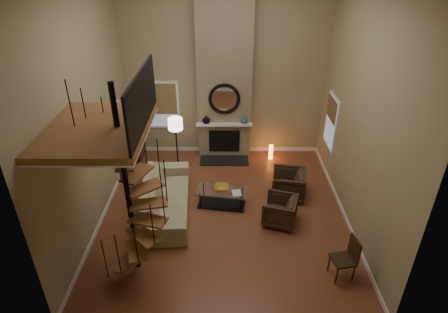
{
  "coord_description": "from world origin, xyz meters",
  "views": [
    {
      "loc": [
        0.03,
        -7.59,
        5.95
      ],
      "look_at": [
        0.0,
        0.4,
        1.4
      ],
      "focal_mm": 30.26,
      "sensor_mm": 36.0,
      "label": 1
    }
  ],
  "objects_px": {
    "armchair_far": "(283,211)",
    "armchair_near": "(291,185)",
    "accent_lamp": "(271,152)",
    "hutch": "(134,130)",
    "coffee_table": "(222,196)",
    "floor_lamp": "(176,128)",
    "sofa": "(165,196)",
    "side_chair": "(348,256)"
  },
  "relations": [
    {
      "from": "floor_lamp",
      "to": "sofa",
      "type": "bearing_deg",
      "value": -93.64
    },
    {
      "from": "armchair_far",
      "to": "accent_lamp",
      "type": "relative_size",
      "value": 1.66
    },
    {
      "from": "sofa",
      "to": "coffee_table",
      "type": "bearing_deg",
      "value": -86.01
    },
    {
      "from": "hutch",
      "to": "floor_lamp",
      "type": "relative_size",
      "value": 1.06
    },
    {
      "from": "sofa",
      "to": "side_chair",
      "type": "distance_m",
      "value": 4.51
    },
    {
      "from": "sofa",
      "to": "armchair_near",
      "type": "height_order",
      "value": "sofa"
    },
    {
      "from": "armchair_far",
      "to": "floor_lamp",
      "type": "xyz_separation_m",
      "value": [
        -2.77,
        2.36,
        1.06
      ]
    },
    {
      "from": "armchair_near",
      "to": "accent_lamp",
      "type": "distance_m",
      "value": 2.01
    },
    {
      "from": "coffee_table",
      "to": "floor_lamp",
      "type": "relative_size",
      "value": 0.81
    },
    {
      "from": "sofa",
      "to": "armchair_near",
      "type": "bearing_deg",
      "value": -83.5
    },
    {
      "from": "floor_lamp",
      "to": "side_chair",
      "type": "bearing_deg",
      "value": -46.39
    },
    {
      "from": "armchair_near",
      "to": "armchair_far",
      "type": "bearing_deg",
      "value": -9.4
    },
    {
      "from": "accent_lamp",
      "to": "hutch",
      "type": "bearing_deg",
      "value": 178.6
    },
    {
      "from": "side_chair",
      "to": "sofa",
      "type": "bearing_deg",
      "value": 151.01
    },
    {
      "from": "armchair_far",
      "to": "coffee_table",
      "type": "bearing_deg",
      "value": -99.4
    },
    {
      "from": "sofa",
      "to": "floor_lamp",
      "type": "height_order",
      "value": "floor_lamp"
    },
    {
      "from": "coffee_table",
      "to": "armchair_near",
      "type": "bearing_deg",
      "value": 12.29
    },
    {
      "from": "sofa",
      "to": "side_chair",
      "type": "height_order",
      "value": "side_chair"
    },
    {
      "from": "armchair_near",
      "to": "coffee_table",
      "type": "xyz_separation_m",
      "value": [
        -1.85,
        -0.4,
        -0.07
      ]
    },
    {
      "from": "hutch",
      "to": "accent_lamp",
      "type": "relative_size",
      "value": 3.9
    },
    {
      "from": "hutch",
      "to": "floor_lamp",
      "type": "height_order",
      "value": "hutch"
    },
    {
      "from": "hutch",
      "to": "accent_lamp",
      "type": "height_order",
      "value": "hutch"
    },
    {
      "from": "coffee_table",
      "to": "floor_lamp",
      "type": "distance_m",
      "value": 2.38
    },
    {
      "from": "sofa",
      "to": "accent_lamp",
      "type": "bearing_deg",
      "value": -52.53
    },
    {
      "from": "armchair_far",
      "to": "side_chair",
      "type": "height_order",
      "value": "side_chair"
    },
    {
      "from": "hutch",
      "to": "armchair_far",
      "type": "xyz_separation_m",
      "value": [
        4.17,
        -3.21,
        -0.6
      ]
    },
    {
      "from": "armchair_far",
      "to": "side_chair",
      "type": "xyz_separation_m",
      "value": [
        1.06,
        -1.66,
        0.17
      ]
    },
    {
      "from": "coffee_table",
      "to": "accent_lamp",
      "type": "bearing_deg",
      "value": 57.59
    },
    {
      "from": "armchair_far",
      "to": "side_chair",
      "type": "distance_m",
      "value": 1.98
    },
    {
      "from": "armchair_near",
      "to": "floor_lamp",
      "type": "height_order",
      "value": "floor_lamp"
    },
    {
      "from": "floor_lamp",
      "to": "side_chair",
      "type": "distance_m",
      "value": 5.62
    },
    {
      "from": "sofa",
      "to": "armchair_far",
      "type": "xyz_separation_m",
      "value": [
        2.89,
        -0.53,
        -0.04
      ]
    },
    {
      "from": "armchair_far",
      "to": "armchair_near",
      "type": "bearing_deg",
      "value": 178.1
    },
    {
      "from": "hutch",
      "to": "armchair_far",
      "type": "height_order",
      "value": "hutch"
    },
    {
      "from": "armchair_far",
      "to": "coffee_table",
      "type": "relative_size",
      "value": 0.55
    },
    {
      "from": "coffee_table",
      "to": "side_chair",
      "type": "bearing_deg",
      "value": -43.32
    },
    {
      "from": "armchair_far",
      "to": "coffee_table",
      "type": "height_order",
      "value": "armchair_far"
    },
    {
      "from": "armchair_near",
      "to": "armchair_far",
      "type": "xyz_separation_m",
      "value": [
        -0.38,
        -1.12,
        0.0
      ]
    },
    {
      "from": "armchair_near",
      "to": "floor_lamp",
      "type": "bearing_deg",
      "value": -102.08
    },
    {
      "from": "armchair_far",
      "to": "floor_lamp",
      "type": "distance_m",
      "value": 3.79
    },
    {
      "from": "armchair_near",
      "to": "floor_lamp",
      "type": "relative_size",
      "value": 0.5
    },
    {
      "from": "armchair_far",
      "to": "sofa",
      "type": "bearing_deg",
      "value": -83.53
    }
  ]
}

